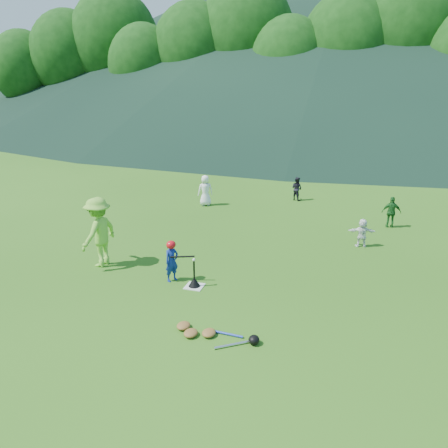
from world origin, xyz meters
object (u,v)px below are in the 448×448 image
(adult_coach, at_px, (99,232))
(fielder_b, at_px, (297,189))
(batter_child, at_px, (172,261))
(equipment_pile, at_px, (209,333))
(fielder_a, at_px, (205,190))
(fielder_c, at_px, (391,212))
(batting_tee, at_px, (194,282))
(fielder_d, at_px, (362,233))
(home_plate, at_px, (194,286))

(adult_coach, distance_m, fielder_b, 9.82)
(batter_child, bearing_deg, equipment_pile, -110.96)
(fielder_a, xyz_separation_m, fielder_b, (3.52, 2.02, -0.13))
(adult_coach, relative_size, fielder_a, 1.53)
(fielder_c, relative_size, equipment_pile, 0.62)
(batting_tee, bearing_deg, fielder_a, 107.68)
(fielder_a, xyz_separation_m, fielder_d, (6.33, -3.12, -0.19))
(home_plate, bearing_deg, fielder_d, 46.91)
(fielder_b, height_order, fielder_c, fielder_c)
(batter_child, height_order, fielder_a, fielder_a)
(home_plate, xyz_separation_m, fielder_b, (1.17, 9.39, 0.50))
(fielder_a, height_order, fielder_b, fielder_a)
(fielder_b, xyz_separation_m, batting_tee, (-1.17, -9.39, -0.39))
(fielder_c, bearing_deg, fielder_b, -41.71)
(batter_child, relative_size, batting_tee, 1.58)
(fielder_c, xyz_separation_m, equipment_pile, (-3.84, -8.60, -0.49))
(fielder_d, bearing_deg, adult_coach, 17.71)
(batter_child, bearing_deg, fielder_c, -11.23)
(home_plate, xyz_separation_m, fielder_c, (4.94, 6.58, 0.55))
(fielder_c, relative_size, fielder_d, 1.23)
(fielder_d, distance_m, batting_tee, 5.83)
(fielder_c, bearing_deg, home_plate, 48.11)
(fielder_a, xyz_separation_m, fielder_c, (7.29, -0.79, -0.08))
(home_plate, height_order, adult_coach, adult_coach)
(fielder_a, bearing_deg, fielder_d, 123.02)
(fielder_d, bearing_deg, fielder_c, -122.80)
(fielder_b, distance_m, fielder_c, 4.70)
(fielder_a, bearing_deg, adult_coach, 53.69)
(home_plate, relative_size, fielder_d, 0.49)
(home_plate, bearing_deg, fielder_a, 107.68)
(fielder_b, bearing_deg, equipment_pile, 117.68)
(adult_coach, relative_size, equipment_pile, 1.09)
(fielder_a, height_order, equipment_pile, fielder_a)
(batter_child, xyz_separation_m, equipment_pile, (1.78, -2.20, -0.47))
(fielder_a, relative_size, fielder_c, 1.15)
(home_plate, xyz_separation_m, adult_coach, (-3.01, 0.52, 0.97))
(fielder_d, bearing_deg, fielder_a, -36.59)
(batter_child, height_order, fielder_c, fielder_c)
(fielder_c, bearing_deg, batter_child, 43.70)
(batting_tee, height_order, equipment_pile, batting_tee)
(home_plate, bearing_deg, batter_child, 165.49)
(batting_tee, bearing_deg, fielder_b, 82.88)
(home_plate, bearing_deg, adult_coach, 170.19)
(fielder_b, xyz_separation_m, fielder_c, (3.77, -2.81, 0.04))
(fielder_a, distance_m, fielder_d, 7.06)
(batter_child, bearing_deg, batting_tee, -74.44)
(fielder_b, bearing_deg, home_plate, 110.95)
(fielder_c, xyz_separation_m, batting_tee, (-4.94, -6.58, -0.43))
(adult_coach, distance_m, equipment_pile, 4.92)
(fielder_b, xyz_separation_m, equipment_pile, (-0.08, -11.41, -0.45))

